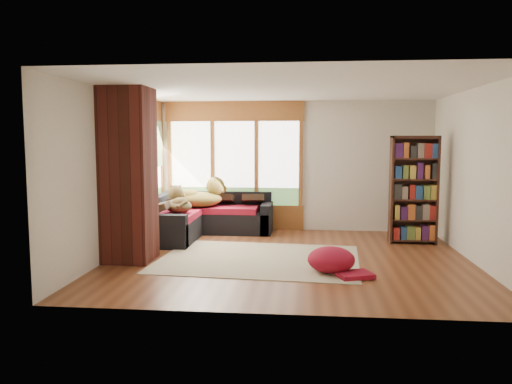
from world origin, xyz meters
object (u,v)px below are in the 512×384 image
(sectional_sofa, at_px, (190,220))
(bookshelf, at_px, (414,190))
(dog_brindle, at_px, (178,200))
(brick_chimney, at_px, (129,175))
(pouf, at_px, (331,259))
(area_rug, at_px, (259,259))
(dog_tan, at_px, (203,193))

(sectional_sofa, xyz_separation_m, bookshelf, (4.09, -0.33, 0.65))
(sectional_sofa, relative_size, bookshelf, 1.16)
(dog_brindle, bearing_deg, brick_chimney, 141.82)
(brick_chimney, bearing_deg, bookshelf, 20.69)
(brick_chimney, bearing_deg, pouf, -7.55)
(area_rug, bearing_deg, pouf, -31.72)
(area_rug, xyz_separation_m, pouf, (1.07, -0.66, 0.18))
(bookshelf, bearing_deg, dog_tan, 172.29)
(brick_chimney, bearing_deg, dog_brindle, 77.27)
(dog_tan, bearing_deg, area_rug, -83.37)
(brick_chimney, distance_m, dog_tan, 2.39)
(brick_chimney, height_order, dog_tan, brick_chimney)
(area_rug, relative_size, dog_tan, 2.88)
(brick_chimney, height_order, area_rug, brick_chimney)
(area_rug, relative_size, dog_brindle, 3.53)
(bookshelf, bearing_deg, area_rug, -150.74)
(brick_chimney, height_order, bookshelf, brick_chimney)
(dog_brindle, bearing_deg, pouf, -151.38)
(dog_brindle, bearing_deg, area_rug, -153.96)
(brick_chimney, distance_m, area_rug, 2.35)
(pouf, bearing_deg, sectional_sofa, 136.34)
(sectional_sofa, bearing_deg, dog_brindle, -99.61)
(pouf, height_order, dog_tan, dog_tan)
(sectional_sofa, bearing_deg, pouf, -42.29)
(brick_chimney, height_order, sectional_sofa, brick_chimney)
(bookshelf, relative_size, dog_brindle, 2.23)
(area_rug, distance_m, pouf, 1.27)
(sectional_sofa, relative_size, dog_brindle, 2.58)
(brick_chimney, xyz_separation_m, dog_brindle, (0.35, 1.53, -0.56))
(pouf, bearing_deg, area_rug, 148.28)
(sectional_sofa, xyz_separation_m, pouf, (2.56, -2.45, -0.12))
(sectional_sofa, relative_size, pouf, 3.35)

